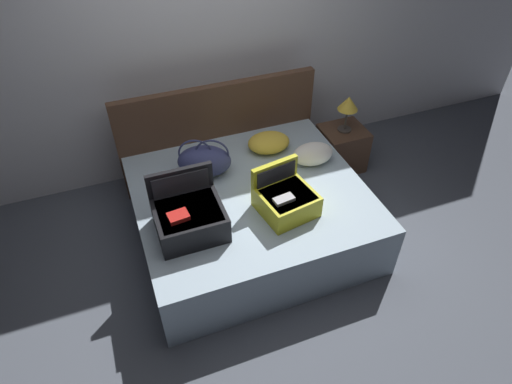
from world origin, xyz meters
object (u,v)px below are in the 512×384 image
(hard_case_medium, at_px, (286,199))
(duffel_bag, at_px, (204,161))
(hard_case_large, at_px, (189,216))
(pillow_center_head, at_px, (269,142))
(nightstand, at_px, (341,148))
(table_lamp, at_px, (348,105))
(pillow_near_headboard, at_px, (313,154))
(bed, at_px, (251,213))

(hard_case_medium, xyz_separation_m, duffel_bag, (-0.47, 0.67, 0.02))
(hard_case_large, xyz_separation_m, hard_case_medium, (0.75, -0.06, -0.02))
(pillow_center_head, distance_m, nightstand, 0.94)
(pillow_center_head, xyz_separation_m, nightstand, (0.86, 0.10, -0.36))
(hard_case_medium, height_order, table_lamp, hard_case_medium)
(hard_case_medium, bearing_deg, pillow_center_head, 67.39)
(hard_case_medium, distance_m, pillow_near_headboard, 0.68)
(duffel_bag, bearing_deg, hard_case_large, -115.46)
(bed, relative_size, nightstand, 4.12)
(bed, relative_size, pillow_center_head, 4.85)
(duffel_bag, xyz_separation_m, nightstand, (1.51, 0.23, -0.42))
(bed, bearing_deg, pillow_near_headboard, 15.34)
(bed, distance_m, pillow_center_head, 0.69)
(nightstand, bearing_deg, pillow_near_headboard, -143.89)
(hard_case_medium, bearing_deg, duffel_bag, 114.98)
(bed, xyz_separation_m, pillow_center_head, (0.36, 0.49, 0.33))
(hard_case_large, relative_size, pillow_center_head, 1.29)
(nightstand, distance_m, table_lamp, 0.52)
(bed, height_order, hard_case_medium, hard_case_medium)
(hard_case_medium, height_order, pillow_near_headboard, hard_case_medium)
(hard_case_medium, distance_m, table_lamp, 1.38)
(bed, bearing_deg, duffel_bag, 128.02)
(hard_case_medium, distance_m, duffel_bag, 0.81)
(bed, relative_size, hard_case_medium, 4.04)
(bed, xyz_separation_m, hard_case_large, (-0.57, -0.24, 0.39))
(table_lamp, bearing_deg, pillow_center_head, -173.22)
(bed, height_order, duffel_bag, duffel_bag)
(pillow_center_head, distance_m, table_lamp, 0.88)
(pillow_near_headboard, xyz_separation_m, pillow_center_head, (-0.29, 0.31, -0.01))
(duffel_bag, relative_size, nightstand, 1.16)
(bed, height_order, pillow_center_head, pillow_center_head)
(hard_case_medium, height_order, nightstand, hard_case_medium)
(pillow_near_headboard, bearing_deg, pillow_center_head, 133.34)
(hard_case_large, xyz_separation_m, nightstand, (1.80, 0.84, -0.41))
(duffel_bag, distance_m, nightstand, 1.58)
(hard_case_medium, relative_size, duffel_bag, 0.88)
(duffel_bag, height_order, pillow_center_head, duffel_bag)
(hard_case_medium, relative_size, pillow_center_head, 1.20)
(pillow_center_head, bearing_deg, table_lamp, 6.78)
(pillow_near_headboard, bearing_deg, nightstand, 36.11)
(bed, distance_m, pillow_near_headboard, 0.76)
(hard_case_medium, bearing_deg, hard_case_large, 165.43)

